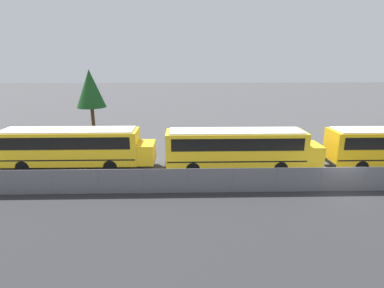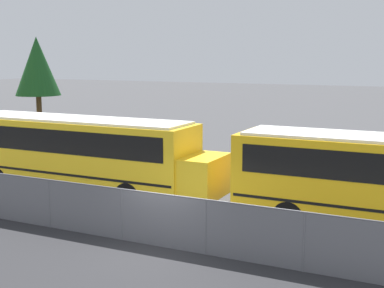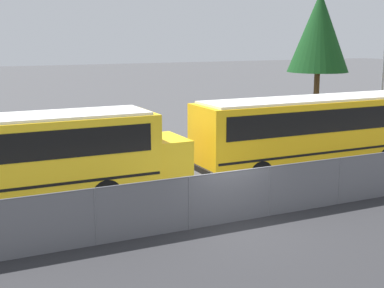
{
  "view_description": "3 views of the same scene",
  "coord_description": "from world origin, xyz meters",
  "views": [
    {
      "loc": [
        -10.8,
        -18.79,
        8.8
      ],
      "look_at": [
        -10.21,
        4.37,
        2.23
      ],
      "focal_mm": 28.0,
      "sensor_mm": 36.0,
      "label": 1
    },
    {
      "loc": [
        7.94,
        -14.24,
        6.0
      ],
      "look_at": [
        -1.53,
        5.33,
        2.43
      ],
      "focal_mm": 50.0,
      "sensor_mm": 36.0,
      "label": 2
    },
    {
      "loc": [
        -8.39,
        -14.6,
        6.06
      ],
      "look_at": [
        0.4,
        3.77,
        1.93
      ],
      "focal_mm": 50.0,
      "sensor_mm": 36.0,
      "label": 3
    }
  ],
  "objects": [
    {
      "name": "fence",
      "position": [
        -0.0,
        -0.0,
        0.9
      ],
      "size": [
        117.97,
        0.07,
        1.76
      ],
      "color": "#9EA0A5",
      "rests_on": "ground_plane"
    },
    {
      "name": "ground_plane",
      "position": [
        0.0,
        0.0,
        0.0
      ],
      "size": [
        200.0,
        200.0,
        0.0
      ],
      "primitive_type": "plane",
      "color": "#424244"
    },
    {
      "name": "tree_1",
      "position": [
        -22.8,
        20.09,
        5.19
      ],
      "size": [
        3.69,
        3.69,
        7.62
      ],
      "color": "#51381E",
      "rests_on": "ground_plane"
    },
    {
      "name": "school_bus_3",
      "position": [
        -6.45,
        4.29,
        2.02
      ],
      "size": [
        12.56,
        2.61,
        3.37
      ],
      "color": "yellow",
      "rests_on": "ground_plane"
    },
    {
      "name": "school_bus_2",
      "position": [
        -19.91,
        4.97,
        2.02
      ],
      "size": [
        12.56,
        2.61,
        3.37
      ],
      "color": "yellow",
      "rests_on": "ground_plane"
    }
  ]
}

